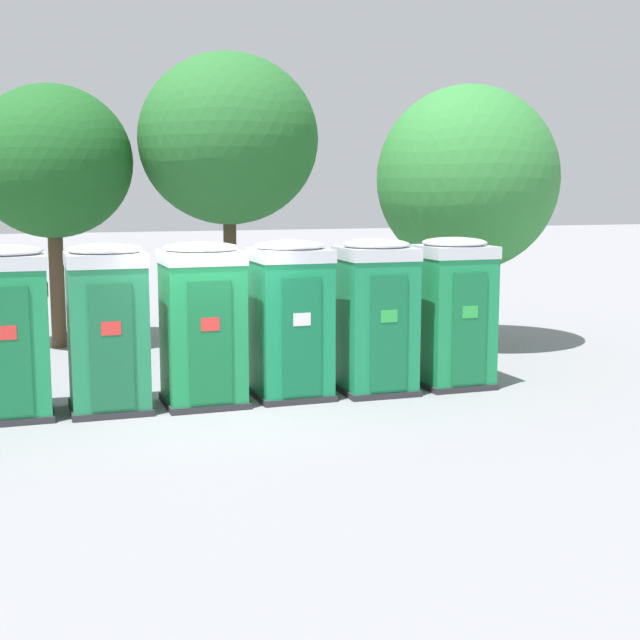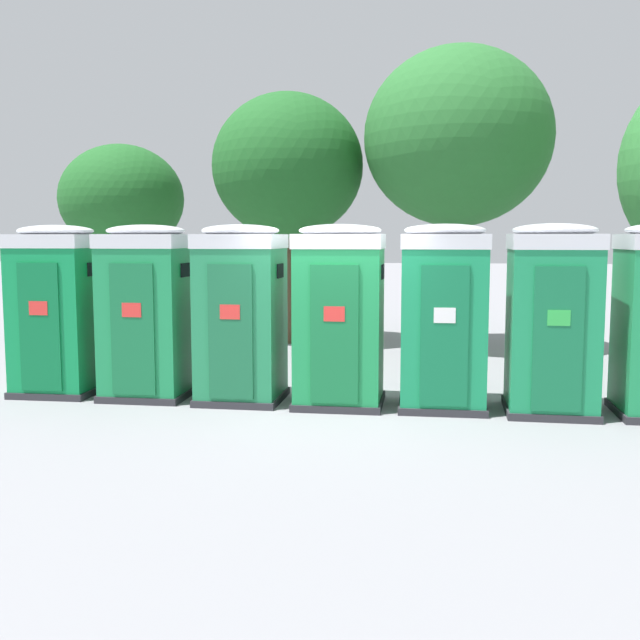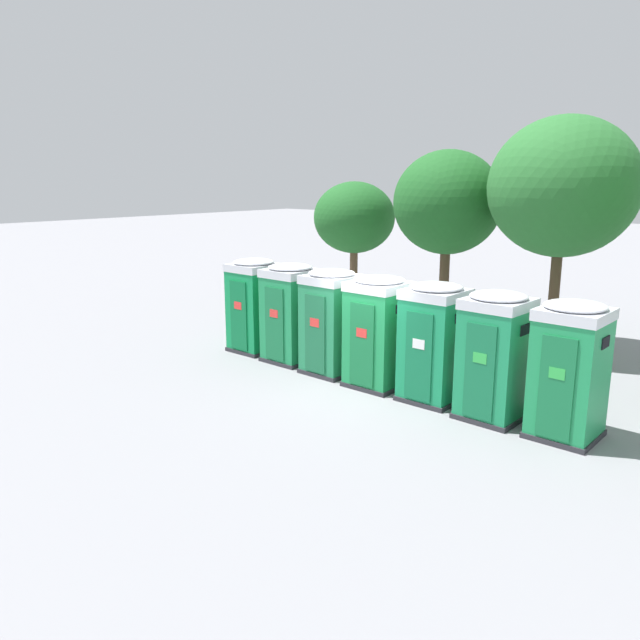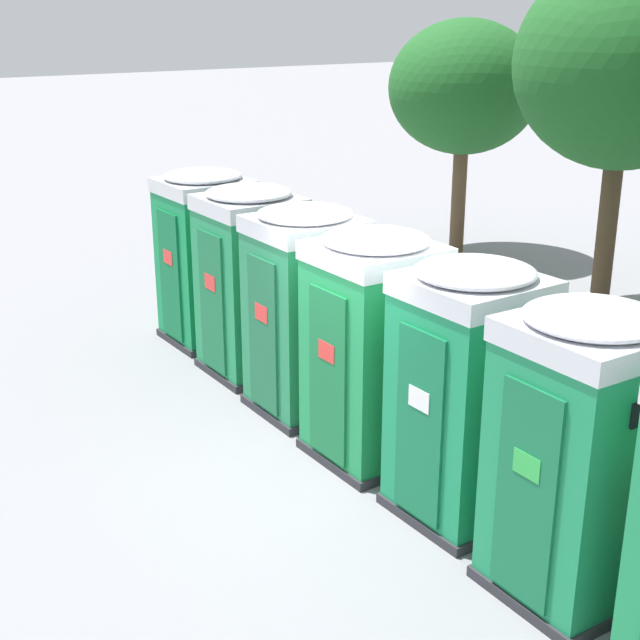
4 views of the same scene
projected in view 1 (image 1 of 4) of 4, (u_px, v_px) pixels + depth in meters
The scene contains 10 objects.
ground_plane at pixel (207, 408), 13.71m from camera, with size 120.00×120.00×0.00m, color gray.
portapotty_1 at pixel (7, 331), 12.95m from camera, with size 1.23×1.22×2.54m.
portapotty_2 at pixel (108, 327), 13.35m from camera, with size 1.21×1.22×2.54m.
portapotty_3 at pixel (202, 323), 13.75m from camera, with size 1.24×1.21×2.54m.
portapotty_4 at pixel (290, 319), 14.24m from camera, with size 1.19×1.21×2.54m.
portapotty_5 at pixel (375, 315), 14.60m from camera, with size 1.21×1.23×2.54m.
portapotty_6 at pixel (453, 311), 15.08m from camera, with size 1.18×1.21×2.54m.
street_tree_1 at pixel (467, 179), 18.64m from camera, with size 3.80×3.80×5.49m.
street_tree_2 at pixel (228, 140), 19.13m from camera, with size 3.86×3.86×6.24m.
street_tree_3 at pixel (52, 162), 18.43m from camera, with size 3.30×3.30×5.49m.
Camera 1 is at (-2.85, -13.18, 3.31)m, focal length 50.00 mm.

